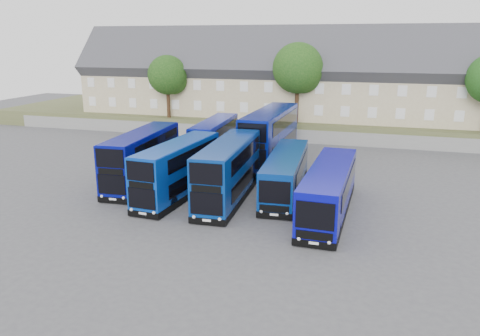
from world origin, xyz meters
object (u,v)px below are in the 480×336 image
dd_front_mid (178,171)px  tree_mid (299,70)px  dd_front_left (142,159)px  coach_east_a (286,175)px  tree_west (169,76)px

dd_front_mid → tree_mid: tree_mid is taller
dd_front_left → coach_east_a: dd_front_left is taller
dd_front_left → tree_west: 22.17m
tree_mid → dd_front_left: bearing=-113.5°
dd_front_left → dd_front_mid: 4.64m
dd_front_left → coach_east_a: size_ratio=0.93×
dd_front_left → tree_mid: tree_mid is taller
dd_front_left → coach_east_a: (11.67, 0.61, -0.55)m
dd_front_mid → tree_mid: (5.05, 23.18, 6.09)m
coach_east_a → tree_west: 27.73m
dd_front_left → coach_east_a: bearing=-0.4°
dd_front_left → tree_west: (-6.87, 20.48, 4.98)m
tree_west → tree_mid: bearing=1.8°
dd_front_mid → coach_east_a: (7.58, 2.81, -0.46)m
dd_front_left → tree_mid: size_ratio=1.17×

